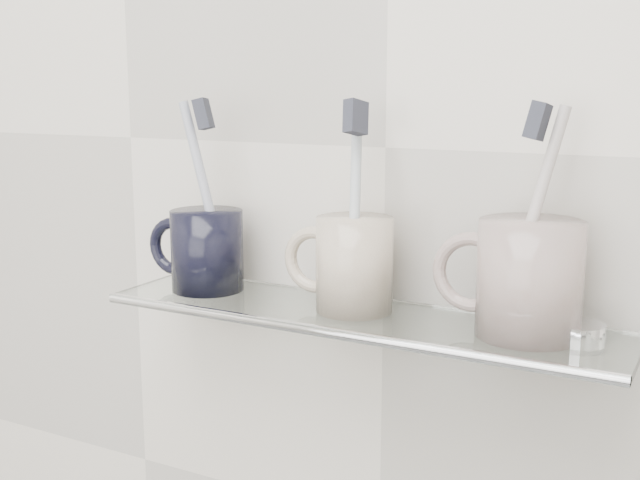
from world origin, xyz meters
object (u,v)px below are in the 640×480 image
Objects in this scene: shelf_glass at (356,317)px; mug_right at (530,279)px; mug_center at (354,264)px; mug_left at (207,250)px.

mug_right reaches higher than shelf_glass.
mug_right is (0.16, 0.00, 0.05)m from shelf_glass.
mug_right reaches higher than mug_center.
mug_center is at bearing 20.69° from mug_left.
shelf_glass is 5.04× the size of mug_right.
mug_center reaches higher than mug_left.
shelf_glass is at bearing 19.05° from mug_left.
shelf_glass is 0.17m from mug_right.
mug_center is at bearing 134.93° from shelf_glass.
mug_right is (0.16, 0.00, 0.00)m from mug_center.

